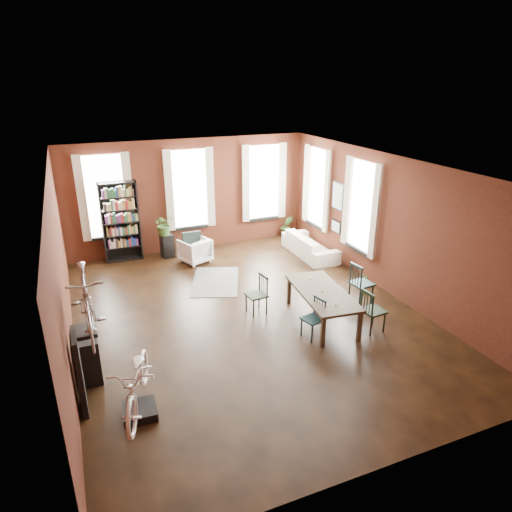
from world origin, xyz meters
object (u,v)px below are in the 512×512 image
dining_chair_b (256,295)px  bike_trainer (140,411)px  plant_stand (167,246)px  bicycle_floor (135,358)px  dining_chair_c (373,310)px  cream_sofa (310,242)px  dining_table (322,306)px  console_table (87,355)px  white_armchair (195,249)px  dining_chair_d (362,283)px  bookshelf (121,222)px  dining_chair_a (313,319)px

dining_chair_b → bike_trainer: bearing=-58.8°
plant_stand → bicycle_floor: 6.59m
dining_chair_c → plant_stand: (-2.94, 5.58, -0.12)m
cream_sofa → bicycle_floor: bicycle_floor is taller
dining_table → dining_chair_b: dining_chair_b is taller
bike_trainer → bicycle_floor: bearing=12.8°
dining_chair_c → plant_stand: size_ratio=1.36×
dining_chair_c → console_table: dining_chair_c is taller
console_table → white_armchair: bearing=54.3°
dining_chair_d → bike_trainer: dining_chair_d is taller
dining_table → plant_stand: bearing=120.6°
dining_table → dining_chair_d: dining_chair_d is taller
dining_chair_d → dining_chair_b: bearing=72.5°
white_armchair → plant_stand: 0.92m
dining_chair_b → dining_chair_d: (2.36, -0.46, 0.05)m
bookshelf → white_armchair: 2.14m
dining_chair_d → bike_trainer: (-5.23, -1.83, -0.41)m
white_armchair → bicycle_floor: size_ratio=0.43×
dining_chair_d → white_armchair: (-2.80, 3.80, -0.11)m
bike_trainer → console_table: 1.54m
dining_chair_a → bicycle_floor: bearing=-87.7°
dining_chair_d → bookshelf: bearing=37.7°
bookshelf → plant_stand: size_ratio=3.35×
dining_chair_a → cream_sofa: bearing=138.8°
bookshelf → bicycle_floor: (-0.62, -6.56, -0.08)m
bookshelf → dining_chair_c: bearing=-54.9°
dining_chair_c → cream_sofa: dining_chair_c is taller
bicycle_floor → bike_trainer: bearing=-149.8°
dining_table → bike_trainer: (-3.99, -1.46, -0.27)m
dining_table → dining_chair_b: bearing=149.5°
dining_chair_a → dining_chair_d: bearing=103.9°
bike_trainer → plant_stand: bearing=74.0°
white_armchair → cream_sofa: size_ratio=0.36×
dining_table → dining_chair_d: 1.30m
dining_chair_b → cream_sofa: 3.74m
dining_chair_a → bicycle_floor: bicycle_floor is taller
dining_chair_b → bike_trainer: size_ratio=1.74×
dining_chair_a → dining_chair_c: size_ratio=0.91×
dining_table → console_table: console_table is taller
white_armchair → bicycle_floor: bearing=45.8°
dining_table → bike_trainer: bearing=-153.6°
dining_chair_a → cream_sofa: 4.43m
dining_chair_b → dining_chair_c: bearing=42.6°
white_armchair → plant_stand: size_ratio=1.13×
dining_table → dining_chair_d: (1.24, 0.38, 0.14)m
dining_table → white_armchair: 4.46m
dining_chair_a → dining_chair_b: (-0.64, 1.34, 0.03)m
dining_chair_a → dining_chair_c: 1.26m
dining_chair_d → cream_sofa: bearing=-13.3°
plant_stand → white_armchair: bearing=-47.7°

